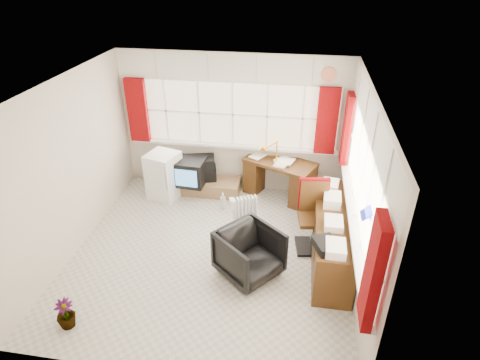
# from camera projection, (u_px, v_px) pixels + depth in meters

# --- Properties ---
(ground) EXTENTS (4.00, 4.00, 0.00)m
(ground) POSITION_uv_depth(u_px,v_px,m) (211.00, 254.00, 5.95)
(ground) COLOR beige
(ground) RESTS_ON ground
(room_walls) EXTENTS (4.00, 4.00, 4.00)m
(room_walls) POSITION_uv_depth(u_px,v_px,m) (206.00, 164.00, 5.21)
(room_walls) COLOR beige
(room_walls) RESTS_ON ground
(window_back) EXTENTS (3.70, 0.12, 3.60)m
(window_back) POSITION_uv_depth(u_px,v_px,m) (233.00, 142.00, 7.15)
(window_back) COLOR beige
(window_back) RESTS_ON room_walls
(window_right) EXTENTS (0.12, 3.70, 3.60)m
(window_right) POSITION_uv_depth(u_px,v_px,m) (354.00, 213.00, 5.21)
(window_right) COLOR beige
(window_right) RESTS_ON room_walls
(curtains) EXTENTS (3.83, 3.83, 1.15)m
(curtains) POSITION_uv_depth(u_px,v_px,m) (282.00, 143.00, 5.89)
(curtains) COLOR #8A0707
(curtains) RESTS_ON room_walls
(overhead_cabinets) EXTENTS (3.98, 3.98, 0.48)m
(overhead_cabinets) POSITION_uv_depth(u_px,v_px,m) (290.00, 89.00, 5.54)
(overhead_cabinets) COLOR silver
(overhead_cabinets) RESTS_ON room_walls
(desk) EXTENTS (1.36, 1.05, 0.75)m
(desk) POSITION_uv_depth(u_px,v_px,m) (279.00, 177.00, 7.18)
(desk) COLOR #553014
(desk) RESTS_ON ground
(desk_lamp) EXTENTS (0.15, 0.13, 0.43)m
(desk_lamp) POSITION_uv_depth(u_px,v_px,m) (277.00, 147.00, 6.82)
(desk_lamp) COLOR #F7A70A
(desk_lamp) RESTS_ON desk
(task_chair) EXTENTS (0.51, 0.53, 1.08)m
(task_chair) POSITION_uv_depth(u_px,v_px,m) (313.00, 212.00, 5.89)
(task_chair) COLOR black
(task_chair) RESTS_ON ground
(office_chair) EXTENTS (1.06, 1.06, 0.70)m
(office_chair) POSITION_uv_depth(u_px,v_px,m) (249.00, 253.00, 5.42)
(office_chair) COLOR black
(office_chair) RESTS_ON ground
(radiator) EXTENTS (0.42, 0.30, 0.58)m
(radiator) POSITION_uv_depth(u_px,v_px,m) (245.00, 216.00, 6.39)
(radiator) COLOR white
(radiator) RESTS_ON ground
(credenza) EXTENTS (0.50, 2.00, 0.85)m
(credenza) POSITION_uv_depth(u_px,v_px,m) (332.00, 236.00, 5.69)
(credenza) COLOR #553014
(credenza) RESTS_ON ground
(file_tray) EXTENTS (0.36, 0.40, 0.11)m
(file_tray) POSITION_uv_depth(u_px,v_px,m) (326.00, 245.00, 4.86)
(file_tray) COLOR black
(file_tray) RESTS_ON credenza
(tv_bench) EXTENTS (1.40, 0.50, 0.25)m
(tv_bench) POSITION_uv_depth(u_px,v_px,m) (202.00, 185.00, 7.44)
(tv_bench) COLOR olive
(tv_bench) RESTS_ON ground
(crt_tv) EXTENTS (0.54, 0.51, 0.47)m
(crt_tv) POSITION_uv_depth(u_px,v_px,m) (190.00, 172.00, 7.14)
(crt_tv) COLOR black
(crt_tv) RESTS_ON tv_bench
(hifi_stack) EXTENTS (0.67, 0.52, 0.43)m
(hifi_stack) POSITION_uv_depth(u_px,v_px,m) (200.00, 168.00, 7.32)
(hifi_stack) COLOR black
(hifi_stack) RESTS_ON tv_bench
(mini_fridge) EXTENTS (0.62, 0.63, 0.86)m
(mini_fridge) POSITION_uv_depth(u_px,v_px,m) (164.00, 176.00, 7.14)
(mini_fridge) COLOR white
(mini_fridge) RESTS_ON ground
(spray_bottle_a) EXTENTS (0.15, 0.15, 0.29)m
(spray_bottle_a) POSITION_uv_depth(u_px,v_px,m) (223.00, 200.00, 6.95)
(spray_bottle_a) COLOR silver
(spray_bottle_a) RESTS_ON ground
(spray_bottle_b) EXTENTS (0.11, 0.11, 0.21)m
(spray_bottle_b) POSITION_uv_depth(u_px,v_px,m) (240.00, 202.00, 6.98)
(spray_bottle_b) COLOR #8ACEC1
(spray_bottle_b) RESTS_ON ground
(flower_vase) EXTENTS (0.26, 0.26, 0.40)m
(flower_vase) POSITION_uv_depth(u_px,v_px,m) (65.00, 314.00, 4.71)
(flower_vase) COLOR black
(flower_vase) RESTS_ON ground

